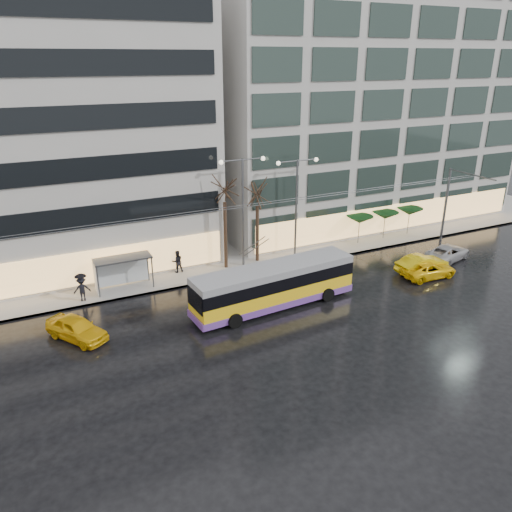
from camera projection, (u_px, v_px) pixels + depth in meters
ground at (284, 330)px, 32.41m from camera, size 140.00×140.00×0.00m
sidewalk at (229, 253)px, 44.89m from camera, size 80.00×10.00×0.15m
kerb at (252, 273)px, 40.76m from camera, size 80.00×0.10×0.15m
building_right at (359, 97)px, 51.30m from camera, size 32.00×14.00×25.00m
trolleybus at (274, 287)px, 34.92m from camera, size 12.25×4.97×5.61m
catenary at (247, 230)px, 37.87m from camera, size 42.24×5.12×7.00m
bus_shelter at (117, 266)px, 37.22m from camera, size 4.20×1.60×2.51m
street_lamp_near at (243, 198)px, 40.03m from camera, size 3.96×0.36×9.03m
street_lamp_far at (297, 194)px, 42.15m from camera, size 3.96×0.36×8.53m
tree_a at (224, 186)px, 39.18m from camera, size 3.20×3.20×8.40m
tree_b at (257, 190)px, 40.82m from camera, size 3.20×3.20×7.70m
parasol_a at (360, 220)px, 46.36m from camera, size 2.50×2.50×2.65m
parasol_b at (385, 215)px, 47.58m from camera, size 2.50×2.50×2.65m
parasol_c at (410, 211)px, 48.79m from camera, size 2.50×2.50×2.65m
taxi_a at (77, 328)px, 31.13m from camera, size 3.84×4.57×1.47m
taxi_b at (422, 264)px, 40.80m from camera, size 4.53×1.58×1.49m
taxi_c at (429, 270)px, 40.00m from camera, size 4.68×2.32×1.27m
sedan_silver at (448, 253)px, 43.41m from camera, size 5.21×3.38×1.33m
pedestrian_a at (141, 263)px, 38.83m from camera, size 1.17×1.19×2.19m
pedestrian_b at (177, 261)px, 40.45m from camera, size 0.91×0.71×1.85m
pedestrian_c at (82, 286)px, 35.60m from camera, size 1.21×0.85×2.11m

